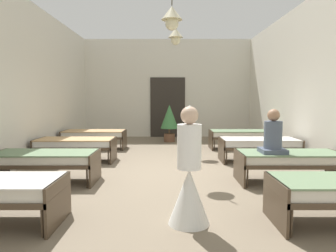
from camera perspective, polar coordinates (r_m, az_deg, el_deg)
The scene contains 11 objects.
ground_plane at distance 6.71m, azimuth 0.01°, elevation -8.72°, with size 7.24×12.29×0.10m, color #7A6B56.
room_shell at distance 7.92m, azimuth 0.03°, elevation 8.11°, with size 7.04×11.89×3.92m.
bed_left_row_1 at distance 6.12m, azimuth -21.93°, elevation -5.79°, with size 1.90×0.84×0.57m.
bed_right_row_1 at distance 6.11m, azimuth 21.94°, elevation -5.81°, with size 1.90×0.84×0.57m.
bed_left_row_2 at distance 7.88m, azimuth -16.75°, elevation -3.23°, with size 1.90×0.84×0.57m.
bed_right_row_2 at distance 7.88m, azimuth 16.81°, elevation -3.24°, with size 1.90×0.84×0.57m.
bed_left_row_3 at distance 9.70m, azimuth -13.50°, elevation -1.60°, with size 1.90×0.84×0.57m.
bed_right_row_3 at distance 9.70m, azimuth 13.60°, elevation -1.61°, with size 1.90×0.84×0.57m.
nurse_near_aisle at distance 3.84m, azimuth 4.10°, elevation -10.46°, with size 0.52×0.52×1.49m.
patient_seated_primary at distance 5.85m, azimuth 19.19°, elevation -1.93°, with size 0.44×0.44×0.80m.
potted_plant at distance 10.93m, azimuth 0.39°, elevation 1.33°, with size 0.64×0.64×1.34m.
Camera 1 is at (0.01, -6.51, 1.57)m, focal length 32.53 mm.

